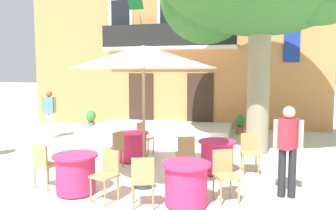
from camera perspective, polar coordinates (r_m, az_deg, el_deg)
The scene contains 20 objects.
ground_plane at distance 9.79m, azimuth -8.45°, elevation -8.16°, with size 120.00×120.00×0.00m, color beige.
building_facade at distance 16.19m, azimuth 1.99°, elevation 10.65°, with size 13.00×5.09×7.50m.
entrance_step_platform at distance 13.13m, azimuth -0.90°, elevation -4.03°, with size 5.27×2.55×0.25m, color silver.
cafe_table_near_tree at distance 8.81m, azimuth -6.13°, elevation -7.06°, with size 0.86×0.86×0.76m.
cafe_chair_near_tree_0 at distance 8.18m, azimuth -9.10°, elevation -7.10°, with size 0.51×0.51×0.91m.
cafe_chair_near_tree_1 at distance 9.46m, azimuth -4.37°, elevation -5.31°, with size 0.46×0.46×0.91m.
cafe_table_middle at distance 5.91m, azimuth 3.15°, elevation -13.39°, with size 0.86×0.86×0.76m.
cafe_chair_middle_0 at distance 5.75m, azimuth -4.35°, elevation -12.50°, with size 0.50×0.50×0.91m.
cafe_chair_middle_1 at distance 6.19m, azimuth 9.73°, elevation -11.25°, with size 0.54×0.54×0.91m.
cafe_table_front at distance 7.79m, azimuth 8.44°, elevation -8.77°, with size 0.86×0.86×0.76m.
cafe_chair_front_0 at distance 7.53m, azimuth 3.03°, elevation -8.15°, with size 0.51×0.51×0.91m.
cafe_chair_front_1 at distance 7.91m, azimuth 13.89°, elevation -7.62°, with size 0.46×0.46×0.91m.
cafe_table_far_side at distance 6.71m, azimuth -15.63°, elevation -11.28°, with size 0.86×0.86×0.76m.
cafe_chair_far_side_0 at distance 7.14m, azimuth -20.56°, elevation -9.26°, with size 0.48×0.48×0.91m.
cafe_chair_far_side_1 at distance 6.20m, azimuth -10.44°, elevation -11.25°, with size 0.51×0.51×0.91m.
cafe_umbrella at distance 6.59m, azimuth -4.27°, elevation 8.16°, with size 2.90×2.90×2.85m.
ground_planter_left at distance 13.90m, azimuth -13.15°, elevation -2.29°, with size 0.40×0.40×0.80m.
ground_planter_right at distance 12.83m, azimuth 12.31°, elevation -3.13°, with size 0.37×0.37×0.72m.
pedestrian_mid_plaza at distance 12.39m, azimuth -19.77°, elevation -1.04°, with size 0.53×0.28×1.69m.
pedestrian_by_tree at distance 6.52m, azimuth 19.97°, elevation -6.68°, with size 0.53×0.40×1.71m.
Camera 1 is at (3.57, -8.81, 2.31)m, focal length 35.33 mm.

